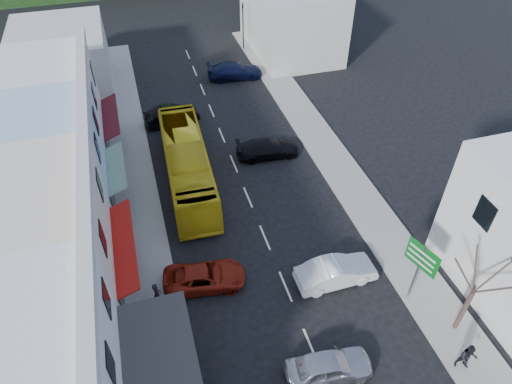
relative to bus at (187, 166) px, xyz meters
name	(u,v)px	position (x,y,z in m)	size (l,w,h in m)	color
ground	(285,286)	(3.67, -10.77, -1.55)	(120.00, 120.00, 0.00)	black
sidewalk_left	(137,199)	(-3.83, -0.77, -1.48)	(3.00, 52.00, 0.15)	gray
sidewalk_right	(334,161)	(11.17, -0.77, -1.48)	(3.00, 52.00, 0.15)	gray
shopfront_row	(40,223)	(-8.82, -5.77, 2.45)	(8.25, 30.00, 8.00)	silver
distant_block_left	(63,63)	(-8.33, 16.23, 1.45)	(8.00, 10.00, 6.00)	#B7B2A8
distant_block_right	(291,18)	(14.67, 19.23, 1.95)	(8.00, 12.00, 7.00)	#B7B2A8
bus	(187,166)	(0.00, 0.00, 0.00)	(2.50, 11.60, 3.10)	yellow
car_silver	(329,366)	(3.93, -16.33, -0.85)	(1.80, 4.40, 1.40)	#B6B7BB
car_white	(336,273)	(6.56, -11.20, -0.85)	(1.80, 4.40, 1.40)	white
car_red	(204,276)	(-0.75, -9.29, -0.85)	(1.90, 4.60, 1.40)	maroon
car_black_near	(268,148)	(6.47, 1.48, -0.85)	(1.84, 4.50, 1.40)	black
car_black_far	(172,116)	(0.05, 8.31, -0.85)	(1.80, 4.40, 1.40)	black
car_navy_far	(235,71)	(7.24, 14.61, -0.85)	(1.84, 4.50, 1.40)	black
pedestrian_left	(157,294)	(-3.49, -9.99, -0.55)	(0.60, 0.40, 1.70)	black
pedestrian_right	(468,358)	(10.44, -17.95, -0.55)	(0.70, 0.44, 1.70)	black
direction_sign	(416,274)	(10.01, -13.50, 0.65)	(0.81, 1.95, 4.39)	#095F18
street_tree	(473,292)	(11.40, -15.93, 1.66)	(2.52, 2.52, 6.42)	#33251D
traffic_signal	(243,27)	(9.78, 20.68, 0.97)	(0.51, 1.01, 5.04)	black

